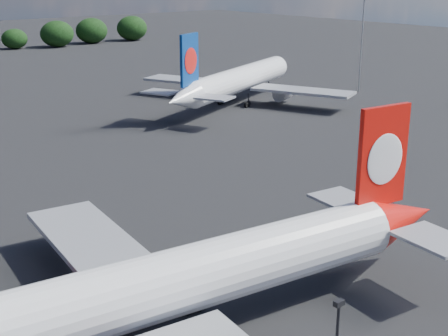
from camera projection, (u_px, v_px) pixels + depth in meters
qantas_airliner at (202, 277)px, 44.89m from camera, size 46.61×44.40×15.20m
china_southern_airliner at (236, 81)px, 122.96m from camera, size 45.33×43.69×15.54m
floodlight_mast_near at (362, 30)px, 133.96m from camera, size 1.60×1.60×20.55m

